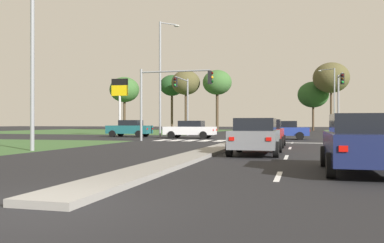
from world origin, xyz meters
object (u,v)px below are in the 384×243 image
treeline_second (172,86)px  traffic_signal_far_left (183,96)px  car_red_third (267,133)px  street_lamp_near (29,32)px  car_teal_second (130,128)px  car_black_near (253,127)px  traffic_signal_far_right (340,94)px  treeline_third (186,83)px  fuel_price_totem (120,94)px  street_lamp_third (333,96)px  street_lamp_second (162,74)px  car_white_fifth (190,129)px  pedestrian_at_median (263,125)px  treeline_fourth (217,83)px  car_blue_fourth (284,130)px  traffic_signal_near_left (168,90)px  treeline_fifth (313,95)px  car_grey_sixth (256,136)px  treeline_near (124,90)px  car_navy_seventh (362,143)px  treeline_sixth (331,78)px

treeline_second → traffic_signal_far_left: bearing=-70.4°
car_red_third → street_lamp_near: size_ratio=0.40×
car_teal_second → car_red_third: size_ratio=1.01×
car_black_near → traffic_signal_far_right: traffic_signal_far_right is taller
treeline_third → fuel_price_totem: bearing=-89.3°
street_lamp_third → fuel_price_totem: (-22.89, -20.79, -0.66)m
traffic_signal_far_left → street_lamp_second: 4.64m
car_white_fifth → treeline_second: treeline_second is taller
street_lamp_near → pedestrian_at_median: street_lamp_near is taller
car_teal_second → treeline_second: (-7.07, 35.71, 7.33)m
treeline_fourth → street_lamp_near: bearing=-89.4°
car_blue_fourth → traffic_signal_far_right: bearing=-38.3°
traffic_signal_near_left → treeline_fifth: (11.52, 41.47, 2.17)m
car_grey_sixth → street_lamp_near: size_ratio=0.41×
car_grey_sixth → fuel_price_totem: fuel_price_totem is taller
traffic_signal_far_left → traffic_signal_near_left: 11.76m
traffic_signal_far_left → fuel_price_totem: 6.87m
car_white_fifth → treeline_near: (-22.32, 35.85, 6.68)m
treeline_second → car_teal_second: bearing=-78.8°
traffic_signal_far_right → car_navy_seventh: bearing=-93.8°
treeline_sixth → street_lamp_second: bearing=-119.2°
traffic_signal_far_right → treeline_fourth: (-16.99, 26.52, 3.91)m
traffic_signal_far_right → treeline_second: (-26.53, 31.68, 4.07)m
car_navy_seventh → car_red_third: bearing=106.5°
traffic_signal_near_left → treeline_fourth: size_ratio=0.56×
car_blue_fourth → traffic_signal_near_left: (-8.17, -5.50, 3.03)m
traffic_signal_far_left → treeline_second: bearing=109.6°
car_black_near → traffic_signal_far_left: traffic_signal_far_left is taller
treeline_second → treeline_third: 6.80m
pedestrian_at_median → treeline_fifth: (6.22, 22.30, 4.83)m
car_blue_fourth → treeline_second: 44.24m
car_navy_seventh → traffic_signal_far_left: traffic_signal_far_left is taller
treeline_fourth → car_blue_fourth: bearing=-69.7°
car_teal_second → treeline_sixth: 37.37m
car_white_fifth → fuel_price_totem: (-9.13, 5.23, 3.61)m
treeline_near → treeline_fourth: (18.24, -3.41, 0.54)m
car_blue_fourth → treeline_fifth: size_ratio=0.52×
car_white_fifth → street_lamp_third: 29.74m
treeline_near → treeline_sixth: size_ratio=0.92×
fuel_price_totem → treeline_sixth: bearing=49.5°
car_blue_fourth → treeline_near: (-30.33, 36.13, 6.69)m
treeline_fifth → treeline_sixth: 4.90m
traffic_signal_far_right → street_lamp_second: street_lamp_second is taller
car_white_fifth → treeline_fifth: treeline_fifth is taller
street_lamp_second → treeline_sixth: bearing=60.8°
car_white_fifth → car_red_third: bearing=-145.8°
pedestrian_at_median → treeline_near: 36.04m
car_black_near → traffic_signal_far_right: bearing=122.3°
street_lamp_second → fuel_price_totem: street_lamp_second is taller
car_grey_sixth → street_lamp_second: (-10.72, 18.69, 5.14)m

